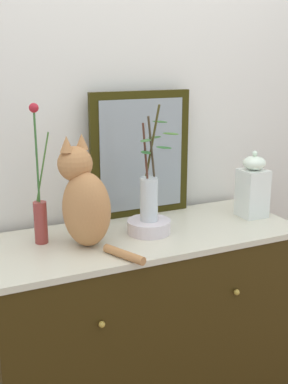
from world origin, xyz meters
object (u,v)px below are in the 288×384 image
(sideboard, at_px, (144,334))
(bowl_porcelain, at_px, (149,226))
(cat_sitting, at_px, (85,200))
(vase_glass_clear, at_px, (149,191))
(jar_lidded_porcelain, at_px, (252,187))
(vase_slim_green, at_px, (40,210))
(mirror_leaning, at_px, (141,155))

(sideboard, xyz_separation_m, bowl_porcelain, (0.02, 0.00, 0.50))
(cat_sitting, bearing_deg, vase_glass_clear, 3.32)
(jar_lidded_porcelain, bearing_deg, vase_glass_clear, -179.98)
(bowl_porcelain, bearing_deg, jar_lidded_porcelain, -0.17)
(sideboard, height_order, jar_lidded_porcelain, jar_lidded_porcelain)
(jar_lidded_porcelain, bearing_deg, vase_slim_green, 175.47)
(cat_sitting, distance_m, vase_slim_green, 0.18)
(sideboard, distance_m, vase_glass_clear, 0.65)
(mirror_leaning, height_order, jar_lidded_porcelain, mirror_leaning)
(cat_sitting, bearing_deg, jar_lidded_porcelain, 1.18)
(vase_slim_green, bearing_deg, sideboard, -10.77)
(jar_lidded_porcelain, bearing_deg, bowl_porcelain, 179.83)
(cat_sitting, bearing_deg, vase_slim_green, 148.79)
(cat_sitting, xyz_separation_m, jar_lidded_porcelain, (0.81, 0.02, -0.05))
(cat_sitting, distance_m, vase_glass_clear, 0.28)
(mirror_leaning, relative_size, cat_sitting, 1.32)
(cat_sitting, relative_size, jar_lidded_porcelain, 1.40)
(mirror_leaning, relative_size, vase_slim_green, 1.03)
(sideboard, bearing_deg, cat_sitting, -176.82)
(cat_sitting, distance_m, bowl_porcelain, 0.32)
(sideboard, bearing_deg, mirror_leaning, 68.31)
(sideboard, height_order, vase_slim_green, vase_slim_green)
(mirror_leaning, bearing_deg, bowl_porcelain, -107.11)
(cat_sitting, bearing_deg, sideboard, 3.18)
(mirror_leaning, height_order, bowl_porcelain, mirror_leaning)
(mirror_leaning, height_order, vase_glass_clear, mirror_leaning)
(bowl_porcelain, distance_m, jar_lidded_porcelain, 0.54)
(mirror_leaning, distance_m, vase_glass_clear, 0.27)
(vase_glass_clear, xyz_separation_m, jar_lidded_porcelain, (0.52, 0.00, -0.04))
(vase_slim_green, relative_size, vase_glass_clear, 1.15)
(cat_sitting, height_order, vase_glass_clear, vase_glass_clear)
(cat_sitting, relative_size, bowl_porcelain, 2.35)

